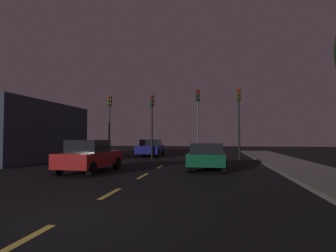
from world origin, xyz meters
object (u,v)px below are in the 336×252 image
at_px(traffic_signal_far_right, 239,110).
at_px(car_adjacent_lane, 90,156).
at_px(traffic_signal_center_left, 152,114).
at_px(traffic_signal_center_right, 198,111).
at_px(traffic_signal_far_left, 109,114).
at_px(car_stopped_ahead, 207,156).
at_px(car_oncoming_far, 150,148).

height_order(traffic_signal_far_right, car_adjacent_lane, traffic_signal_far_right).
distance_m(traffic_signal_center_left, car_adjacent_lane, 9.30).
distance_m(traffic_signal_center_left, traffic_signal_center_right, 3.63).
distance_m(traffic_signal_far_left, car_adjacent_lane, 9.58).
distance_m(traffic_signal_far_right, car_adjacent_lane, 12.10).
xyz_separation_m(traffic_signal_far_right, car_stopped_ahead, (-2.22, -6.65, -3.00)).
bearing_deg(traffic_signal_far_left, car_adjacent_lane, -74.05).
bearing_deg(car_stopped_ahead, traffic_signal_center_left, 124.04).
xyz_separation_m(traffic_signal_center_left, car_adjacent_lane, (-1.03, -8.83, -2.74)).
bearing_deg(traffic_signal_far_left, car_oncoming_far, 38.77).
bearing_deg(traffic_signal_far_right, traffic_signal_center_left, -179.99).
bearing_deg(traffic_signal_far_left, car_stopped_ahead, -39.59).
relative_size(traffic_signal_far_left, car_oncoming_far, 1.19).
distance_m(car_adjacent_lane, car_oncoming_far, 11.16).
relative_size(traffic_signal_center_right, traffic_signal_far_right, 1.00).
relative_size(traffic_signal_far_left, traffic_signal_center_left, 1.01).
xyz_separation_m(traffic_signal_far_left, car_oncoming_far, (2.89, 2.32, -2.78)).
bearing_deg(car_adjacent_lane, traffic_signal_far_right, 48.76).
bearing_deg(traffic_signal_center_right, traffic_signal_far_left, -180.00).
xyz_separation_m(traffic_signal_far_left, traffic_signal_center_left, (3.55, -0.00, -0.02)).
bearing_deg(traffic_signal_center_left, traffic_signal_far_right, 0.01).
distance_m(traffic_signal_center_right, car_adjacent_lane, 10.40).
bearing_deg(traffic_signal_far_right, car_stopped_ahead, -108.42).
bearing_deg(traffic_signal_center_right, car_oncoming_far, 151.49).
xyz_separation_m(traffic_signal_far_left, car_adjacent_lane, (2.52, -8.83, -2.76)).
bearing_deg(car_oncoming_far, traffic_signal_center_left, -74.22).
height_order(traffic_signal_center_right, car_oncoming_far, traffic_signal_center_right).
xyz_separation_m(traffic_signal_center_left, traffic_signal_far_right, (6.71, 0.00, 0.20)).
bearing_deg(traffic_signal_center_right, car_adjacent_lane, -117.78).
distance_m(traffic_signal_center_left, car_stopped_ahead, 8.50).
bearing_deg(traffic_signal_center_left, traffic_signal_far_left, 180.00).
bearing_deg(car_adjacent_lane, traffic_signal_center_right, 62.22).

